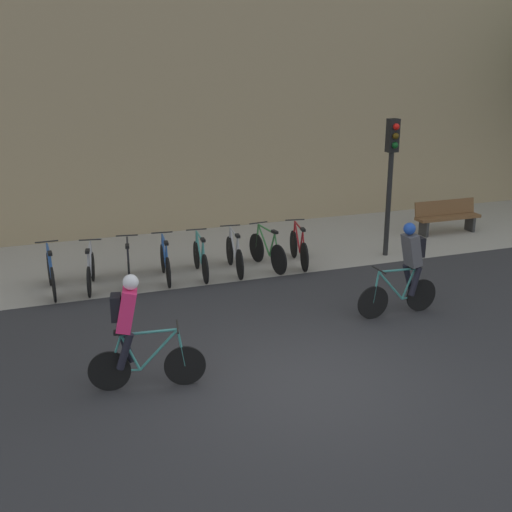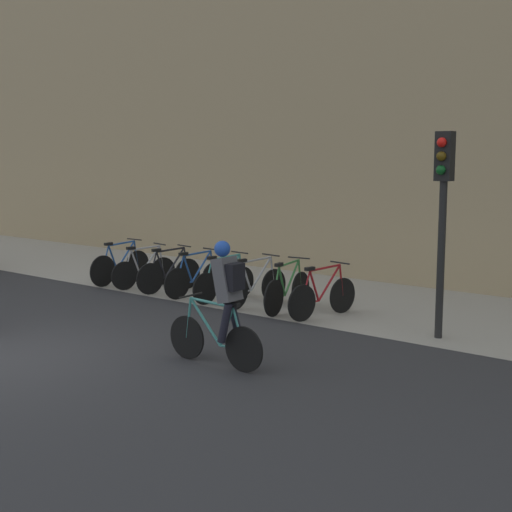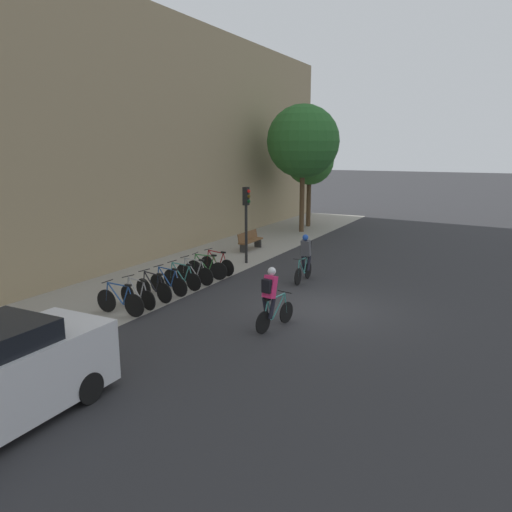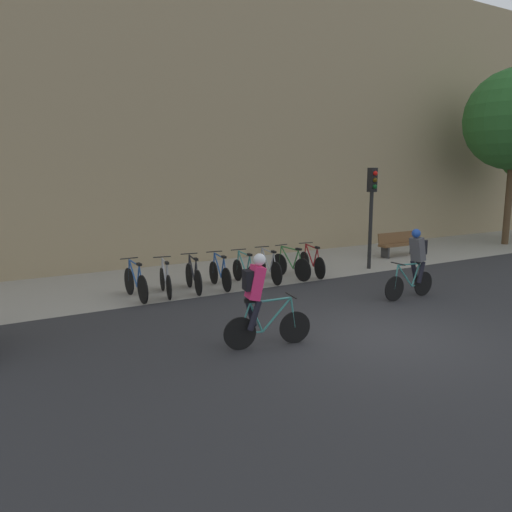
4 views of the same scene
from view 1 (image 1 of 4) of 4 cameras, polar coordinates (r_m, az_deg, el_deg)
The scene contains 15 objects.
ground at distance 9.72m, azimuth 4.02°, elevation -11.00°, with size 200.00×200.00×0.00m, color #2B2B2D.
kerb_strip at distance 15.65m, azimuth -6.17°, elevation 0.11°, with size 44.00×4.50×0.01m, color gray.
building_facade at distance 17.46m, azimuth -8.99°, elevation 19.61°, with size 44.00×0.60×10.73m, color #9E8966.
cyclist_pink at distance 9.25m, azimuth -10.98°, elevation -6.33°, with size 1.66×0.56×1.74m.
cyclist_grey at distance 12.07m, azimuth 13.35°, elevation -0.81°, with size 1.67×0.46×1.75m.
parked_bike_0 at distance 13.58m, azimuth -17.76°, elevation -1.52°, with size 0.46×1.75×0.98m.
parked_bike_1 at distance 13.64m, azimuth -14.49°, elevation -1.28°, with size 0.47×1.60×0.95m.
parked_bike_2 at distance 13.72m, azimuth -11.26°, elevation -0.88°, with size 0.46×1.63×0.97m.
parked_bike_3 at distance 13.86m, azimuth -8.07°, elevation -0.56°, with size 0.46×1.64×0.96m.
parked_bike_4 at distance 14.03m, azimuth -4.95°, elevation -0.24°, with size 0.46×1.67×0.95m.
parked_bike_5 at distance 14.24m, azimuth -1.92°, elevation 0.13°, with size 0.46×1.72×0.97m.
parked_bike_6 at distance 14.50m, azimuth 1.02°, elevation 0.46°, with size 0.46×1.70×0.97m.
parked_bike_7 at distance 14.79m, azimuth 3.83°, elevation 0.74°, with size 0.48×1.69×0.96m.
traffic_light_pole at distance 15.35m, azimuth 11.94°, elevation 8.19°, with size 0.26×0.30×3.25m.
bench at distance 18.15m, azimuth 16.61°, elevation 3.43°, with size 1.88×0.44×0.89m.
Camera 1 is at (-3.60, -7.77, 4.60)m, focal length 45.00 mm.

